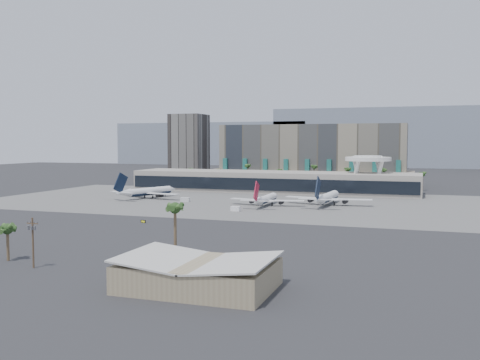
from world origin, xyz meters
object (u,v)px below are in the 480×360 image
(service_vehicle_b, at_px, (236,209))
(taxiway_sign, at_px, (143,221))
(airliner_left, at_px, (147,191))
(airliner_right, at_px, (327,197))
(airliner_centre, at_px, (266,199))
(service_vehicle_a, at_px, (185,200))
(utility_pole, at_px, (33,238))

(service_vehicle_b, xyz_separation_m, taxiway_sign, (-21.36, -42.24, -0.55))
(airliner_left, bearing_deg, airliner_right, 20.19)
(airliner_centre, bearing_deg, service_vehicle_a, 175.79)
(airliner_left, bearing_deg, airliner_centre, 10.64)
(utility_pole, bearing_deg, taxiway_sign, 98.32)
(airliner_centre, xyz_separation_m, service_vehicle_b, (-6.95, -22.80, -2.19))
(airliner_left, bearing_deg, utility_pole, -50.69)
(utility_pole, bearing_deg, service_vehicle_b, 84.50)
(airliner_left, distance_m, service_vehicle_b, 70.69)
(utility_pole, relative_size, airliner_right, 0.28)
(utility_pole, distance_m, taxiway_sign, 72.42)
(airliner_centre, distance_m, service_vehicle_a, 42.79)
(airliner_centre, distance_m, service_vehicle_b, 23.93)
(airliner_left, xyz_separation_m, taxiway_sign, (40.20, -76.90, -3.18))
(utility_pole, bearing_deg, airliner_centre, 82.53)
(service_vehicle_a, relative_size, service_vehicle_b, 1.10)
(airliner_right, bearing_deg, utility_pole, -103.08)
(service_vehicle_b, bearing_deg, service_vehicle_a, 150.91)
(utility_pole, bearing_deg, airliner_right, 73.22)
(utility_pole, relative_size, service_vehicle_a, 2.73)
(airliner_centre, height_order, service_vehicle_a, airliner_centre)
(airliner_centre, height_order, taxiway_sign, airliner_centre)
(utility_pole, height_order, airliner_left, airliner_left)
(utility_pole, xyz_separation_m, service_vehicle_a, (-24.75, 139.33, -6.07))
(airliner_left, height_order, service_vehicle_a, airliner_left)
(utility_pole, height_order, airliner_right, airliner_right)
(airliner_right, bearing_deg, airliner_centre, -153.14)
(airliner_right, bearing_deg, service_vehicle_a, -169.33)
(airliner_right, distance_m, taxiway_sign, 94.23)
(airliner_left, relative_size, airliner_centre, 1.09)
(airliner_left, xyz_separation_m, service_vehicle_a, (25.87, -8.92, -2.58))
(airliner_left, xyz_separation_m, airliner_centre, (68.50, -11.86, -0.44))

